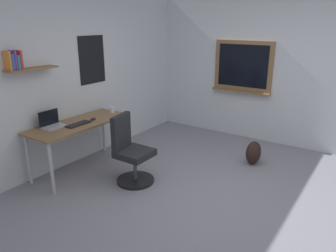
% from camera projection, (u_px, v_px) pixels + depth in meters
% --- Properties ---
extents(ground_plane, '(5.20, 5.20, 0.00)m').
position_uv_depth(ground_plane, '(217.00, 199.00, 4.12)').
color(ground_plane, gray).
rests_on(ground_plane, ground).
extents(wall_back, '(5.00, 0.30, 2.60)m').
position_uv_depth(wall_back, '(76.00, 78.00, 5.02)').
color(wall_back, silver).
rests_on(wall_back, ground).
extents(wall_right, '(0.22, 5.00, 2.60)m').
position_uv_depth(wall_right, '(282.00, 71.00, 5.66)').
color(wall_right, silver).
rests_on(wall_right, ground).
extents(desk, '(1.53, 0.61, 0.74)m').
position_uv_depth(desk, '(79.00, 127.00, 4.74)').
color(desk, olive).
rests_on(desk, ground).
extents(office_chair, '(0.52, 0.53, 0.95)m').
position_uv_depth(office_chair, '(131.00, 154.00, 4.47)').
color(office_chair, black).
rests_on(office_chair, ground).
extents(laptop, '(0.31, 0.21, 0.23)m').
position_uv_depth(laptop, '(52.00, 123.00, 4.51)').
color(laptop, '#ADAFB5').
rests_on(laptop, desk).
extents(keyboard, '(0.37, 0.13, 0.02)m').
position_uv_depth(keyboard, '(78.00, 124.00, 4.62)').
color(keyboard, black).
rests_on(keyboard, desk).
extents(computer_mouse, '(0.10, 0.06, 0.03)m').
position_uv_depth(computer_mouse, '(93.00, 119.00, 4.83)').
color(computer_mouse, '#262628').
rests_on(computer_mouse, desk).
extents(coffee_mug, '(0.08, 0.08, 0.09)m').
position_uv_depth(coffee_mug, '(112.00, 110.00, 5.22)').
color(coffee_mug, silver).
rests_on(coffee_mug, desk).
extents(backpack, '(0.32, 0.22, 0.37)m').
position_uv_depth(backpack, '(253.00, 153.00, 5.09)').
color(backpack, black).
rests_on(backpack, ground).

